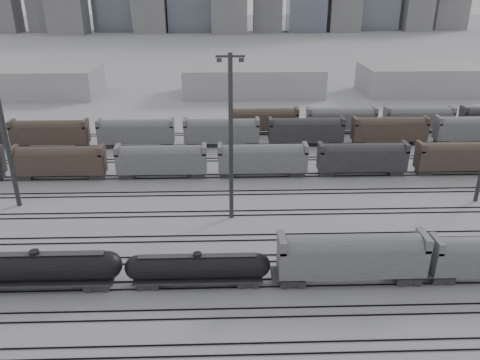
{
  "coord_description": "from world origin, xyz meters",
  "views": [
    {
      "loc": [
        1.78,
        -41.9,
        30.79
      ],
      "look_at": [
        3.82,
        20.9,
        4.0
      ],
      "focal_mm": 35.0,
      "sensor_mm": 36.0,
      "label": 1
    }
  ],
  "objects_px": {
    "tank_car_b": "(198,268)",
    "hopper_car_a": "(352,255)",
    "light_mast_c": "(231,136)",
    "tank_car_a": "(37,268)"
  },
  "relations": [
    {
      "from": "tank_car_b",
      "to": "hopper_car_a",
      "type": "bearing_deg",
      "value": 0.0
    },
    {
      "from": "tank_car_b",
      "to": "light_mast_c",
      "type": "bearing_deg",
      "value": 76.28
    },
    {
      "from": "hopper_car_a",
      "to": "light_mast_c",
      "type": "height_order",
      "value": "light_mast_c"
    },
    {
      "from": "tank_car_a",
      "to": "hopper_car_a",
      "type": "xyz_separation_m",
      "value": [
        33.8,
        0.0,
        0.95
      ]
    },
    {
      "from": "hopper_car_a",
      "to": "light_mast_c",
      "type": "distance_m",
      "value": 22.1
    },
    {
      "from": "tank_car_a",
      "to": "tank_car_b",
      "type": "distance_m",
      "value": 17.14
    },
    {
      "from": "tank_car_a",
      "to": "hopper_car_a",
      "type": "distance_m",
      "value": 33.82
    },
    {
      "from": "tank_car_a",
      "to": "hopper_car_a",
      "type": "relative_size",
      "value": 1.13
    },
    {
      "from": "tank_car_a",
      "to": "hopper_car_a",
      "type": "bearing_deg",
      "value": 0.0
    },
    {
      "from": "tank_car_a",
      "to": "tank_car_b",
      "type": "relative_size",
      "value": 1.15
    }
  ]
}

